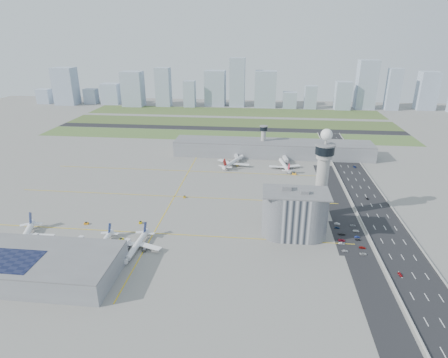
# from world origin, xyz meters

# --- Properties ---
(ground) EXTENTS (1000.00, 1000.00, 0.00)m
(ground) POSITION_xyz_m (0.00, 0.00, 0.00)
(ground) COLOR gray
(grass_strip_0) EXTENTS (480.00, 50.00, 0.08)m
(grass_strip_0) POSITION_xyz_m (-20.00, 225.00, 0.04)
(grass_strip_0) COLOR #4D6F34
(grass_strip_0) RESTS_ON ground
(grass_strip_1) EXTENTS (480.00, 60.00, 0.08)m
(grass_strip_1) POSITION_xyz_m (-20.00, 300.00, 0.04)
(grass_strip_1) COLOR #415427
(grass_strip_1) RESTS_ON ground
(grass_strip_2) EXTENTS (480.00, 70.00, 0.08)m
(grass_strip_2) POSITION_xyz_m (-20.00, 380.00, 0.04)
(grass_strip_2) COLOR #425B2B
(grass_strip_2) RESTS_ON ground
(runway) EXTENTS (480.00, 22.00, 0.10)m
(runway) POSITION_xyz_m (-20.00, 262.00, 0.06)
(runway) COLOR black
(runway) RESTS_ON ground
(highway) EXTENTS (28.00, 500.00, 0.10)m
(highway) POSITION_xyz_m (115.00, 0.00, 0.05)
(highway) COLOR black
(highway) RESTS_ON ground
(barrier_left) EXTENTS (0.60, 500.00, 1.20)m
(barrier_left) POSITION_xyz_m (101.00, 0.00, 0.60)
(barrier_left) COLOR #9E9E99
(barrier_left) RESTS_ON ground
(barrier_right) EXTENTS (0.60, 500.00, 1.20)m
(barrier_right) POSITION_xyz_m (129.00, 0.00, 0.60)
(barrier_right) COLOR #9E9E99
(barrier_right) RESTS_ON ground
(landside_road) EXTENTS (18.00, 260.00, 0.08)m
(landside_road) POSITION_xyz_m (90.00, -10.00, 0.04)
(landside_road) COLOR black
(landside_road) RESTS_ON ground
(parking_lot) EXTENTS (20.00, 44.00, 0.10)m
(parking_lot) POSITION_xyz_m (88.00, -22.00, 0.05)
(parking_lot) COLOR black
(parking_lot) RESTS_ON ground
(taxiway_line_h_0) EXTENTS (260.00, 0.60, 0.01)m
(taxiway_line_h_0) POSITION_xyz_m (-40.00, -30.00, 0.01)
(taxiway_line_h_0) COLOR yellow
(taxiway_line_h_0) RESTS_ON ground
(taxiway_line_h_1) EXTENTS (260.00, 0.60, 0.01)m
(taxiway_line_h_1) POSITION_xyz_m (-40.00, 30.00, 0.01)
(taxiway_line_h_1) COLOR yellow
(taxiway_line_h_1) RESTS_ON ground
(taxiway_line_h_2) EXTENTS (260.00, 0.60, 0.01)m
(taxiway_line_h_2) POSITION_xyz_m (-40.00, 90.00, 0.01)
(taxiway_line_h_2) COLOR yellow
(taxiway_line_h_2) RESTS_ON ground
(taxiway_line_v) EXTENTS (0.60, 260.00, 0.01)m
(taxiway_line_v) POSITION_xyz_m (-40.00, 30.00, 0.01)
(taxiway_line_v) COLOR yellow
(taxiway_line_v) RESTS_ON ground
(control_tower) EXTENTS (14.00, 14.00, 64.50)m
(control_tower) POSITION_xyz_m (72.00, 8.00, 35.04)
(control_tower) COLOR #ADAAA5
(control_tower) RESTS_ON ground
(secondary_tower) EXTENTS (8.60, 8.60, 31.90)m
(secondary_tower) POSITION_xyz_m (30.00, 150.00, 18.80)
(secondary_tower) COLOR #ADAAA5
(secondary_tower) RESTS_ON ground
(admin_building) EXTENTS (42.00, 24.00, 33.50)m
(admin_building) POSITION_xyz_m (51.99, -22.00, 15.30)
(admin_building) COLOR #B2B2B7
(admin_building) RESTS_ON ground
(terminal_pier) EXTENTS (210.00, 32.00, 15.80)m
(terminal_pier) POSITION_xyz_m (40.00, 148.00, 7.90)
(terminal_pier) COLOR gray
(terminal_pier) RESTS_ON ground
(near_terminal) EXTENTS (84.00, 42.00, 13.00)m
(near_terminal) POSITION_xyz_m (-88.07, -82.02, 6.43)
(near_terminal) COLOR gray
(near_terminal) RESTS_ON ground
(airplane_near_a) EXTENTS (47.30, 51.25, 11.77)m
(airplane_near_a) POSITION_xyz_m (-117.78, -50.13, 5.88)
(airplane_near_a) COLOR white
(airplane_near_a) RESTS_ON ground
(airplane_near_b) EXTENTS (29.97, 35.02, 9.64)m
(airplane_near_b) POSITION_xyz_m (-66.28, -52.67, 4.82)
(airplane_near_b) COLOR white
(airplane_near_b) RESTS_ON ground
(airplane_near_c) EXTENTS (33.22, 38.52, 10.39)m
(airplane_near_c) POSITION_xyz_m (-44.52, -51.17, 5.19)
(airplane_near_c) COLOR white
(airplane_near_c) RESTS_ON ground
(airplane_far_a) EXTENTS (48.51, 51.86, 11.61)m
(airplane_far_a) POSITION_xyz_m (1.18, 112.52, 5.81)
(airplane_far_a) COLOR white
(airplane_far_a) RESTS_ON ground
(airplane_far_b) EXTENTS (37.97, 42.32, 10.34)m
(airplane_far_b) POSITION_xyz_m (51.64, 108.17, 5.17)
(airplane_far_b) COLOR white
(airplane_far_b) RESTS_ON ground
(jet_bridge_near_0) EXTENTS (5.39, 14.31, 5.70)m
(jet_bridge_near_0) POSITION_xyz_m (-113.00, -61.00, 2.85)
(jet_bridge_near_0) COLOR silver
(jet_bridge_near_0) RESTS_ON ground
(jet_bridge_near_1) EXTENTS (5.39, 14.31, 5.70)m
(jet_bridge_near_1) POSITION_xyz_m (-83.00, -61.00, 2.85)
(jet_bridge_near_1) COLOR silver
(jet_bridge_near_1) RESTS_ON ground
(jet_bridge_near_2) EXTENTS (5.39, 14.31, 5.70)m
(jet_bridge_near_2) POSITION_xyz_m (-53.00, -61.00, 2.85)
(jet_bridge_near_2) COLOR silver
(jet_bridge_near_2) RESTS_ON ground
(jet_bridge_far_0) EXTENTS (5.39, 14.31, 5.70)m
(jet_bridge_far_0) POSITION_xyz_m (2.00, 132.00, 2.85)
(jet_bridge_far_0) COLOR silver
(jet_bridge_far_0) RESTS_ON ground
(jet_bridge_far_1) EXTENTS (5.39, 14.31, 5.70)m
(jet_bridge_far_1) POSITION_xyz_m (52.00, 132.00, 2.85)
(jet_bridge_far_1) COLOR silver
(jet_bridge_far_1) RESTS_ON ground
(tug_0) EXTENTS (3.10, 2.30, 1.69)m
(tug_0) POSITION_xyz_m (-90.04, -22.86, 0.85)
(tug_0) COLOR orange
(tug_0) RESTS_ON ground
(tug_1) EXTENTS (2.33, 3.02, 1.58)m
(tug_1) POSITION_xyz_m (-53.09, -17.42, 0.79)
(tug_1) COLOR #CFA903
(tug_1) RESTS_ON ground
(tug_2) EXTENTS (2.42, 3.41, 1.92)m
(tug_2) POSITION_xyz_m (-57.91, -41.79, 0.96)
(tug_2) COLOR #FAEA02
(tug_2) RESTS_ON ground
(tug_3) EXTENTS (2.35, 3.07, 1.63)m
(tug_3) POSITION_xyz_m (-31.42, 28.60, 0.82)
(tug_3) COLOR gold
(tug_3) RESTS_ON ground
(tug_4) EXTENTS (3.53, 3.49, 1.71)m
(tug_4) POSITION_xyz_m (5.93, 110.07, 0.85)
(tug_4) COLOR gold
(tug_4) RESTS_ON ground
(tug_5) EXTENTS (3.70, 2.64, 2.08)m
(tug_5) POSITION_xyz_m (60.02, 91.41, 1.04)
(tug_5) COLOR #FBA622
(tug_5) RESTS_ON ground
(car_lot_0) EXTENTS (3.89, 1.66, 1.31)m
(car_lot_0) POSITION_xyz_m (82.07, -39.41, 0.65)
(car_lot_0) COLOR silver
(car_lot_0) RESTS_ON ground
(car_lot_1) EXTENTS (3.92, 1.69, 1.26)m
(car_lot_1) POSITION_xyz_m (81.83, -30.79, 0.63)
(car_lot_1) COLOR gray
(car_lot_1) RESTS_ON ground
(car_lot_2) EXTENTS (4.36, 2.11, 1.20)m
(car_lot_2) POSITION_xyz_m (82.44, -26.75, 0.60)
(car_lot_2) COLOR maroon
(car_lot_2) RESTS_ON ground
(car_lot_3) EXTENTS (4.57, 2.29, 1.27)m
(car_lot_3) POSITION_xyz_m (84.05, -18.82, 0.64)
(car_lot_3) COLOR #232427
(car_lot_3) RESTS_ON ground
(car_lot_4) EXTENTS (3.47, 1.61, 1.15)m
(car_lot_4) POSITION_xyz_m (82.33, -10.08, 0.58)
(car_lot_4) COLOR #0C254F
(car_lot_4) RESTS_ON ground
(car_lot_5) EXTENTS (4.02, 1.68, 1.29)m
(car_lot_5) POSITION_xyz_m (83.30, -4.58, 0.65)
(car_lot_5) COLOR silver
(car_lot_5) RESTS_ON ground
(car_lot_6) EXTENTS (4.44, 2.26, 1.20)m
(car_lot_6) POSITION_xyz_m (92.37, -41.66, 0.60)
(car_lot_6) COLOR #ACACAC
(car_lot_6) RESTS_ON ground
(car_lot_7) EXTENTS (4.07, 1.85, 1.16)m
(car_lot_7) POSITION_xyz_m (93.57, -34.28, 0.58)
(car_lot_7) COLOR maroon
(car_lot_7) RESTS_ON ground
(car_lot_8) EXTENTS (3.58, 1.63, 1.19)m
(car_lot_8) POSITION_xyz_m (93.08, -24.76, 0.60)
(car_lot_8) COLOR black
(car_lot_8) RESTS_ON ground
(car_lot_9) EXTENTS (3.63, 1.68, 1.15)m
(car_lot_9) POSITION_xyz_m (93.11, -21.37, 0.58)
(car_lot_9) COLOR navy
(car_lot_9) RESTS_ON ground
(car_lot_10) EXTENTS (4.26, 2.11, 1.16)m
(car_lot_10) POSITION_xyz_m (94.13, -13.29, 0.58)
(car_lot_10) COLOR silver
(car_lot_10) RESTS_ON ground
(car_lot_11) EXTENTS (4.04, 2.04, 1.12)m
(car_lot_11) POSITION_xyz_m (93.71, -5.71, 0.56)
(car_lot_11) COLOR #9FA0A4
(car_lot_11) RESTS_ON ground
(car_hw_0) EXTENTS (1.86, 3.76, 1.23)m
(car_hw_0) POSITION_xyz_m (107.65, -60.43, 0.62)
(car_hw_0) COLOR #A1131A
(car_hw_0) RESTS_ON ground
(car_hw_1) EXTENTS (1.72, 3.60, 1.14)m
(car_hw_1) POSITION_xyz_m (114.51, 41.30, 0.57)
(car_hw_1) COLOR black
(car_hw_1) RESTS_ON ground
(car_hw_2) EXTENTS (2.64, 4.94, 1.32)m
(car_hw_2) POSITION_xyz_m (120.84, 117.96, 0.66)
(car_hw_2) COLOR navy
(car_hw_2) RESTS_ON ground
(car_hw_4) EXTENTS (1.56, 3.35, 1.11)m
(car_hw_4) POSITION_xyz_m (108.45, 181.78, 0.56)
(car_hw_4) COLOR gray
(car_hw_4) RESTS_ON ground
(skyline_bldg_0) EXTENTS (24.05, 19.24, 26.50)m
(skyline_bldg_0) POSITION_xyz_m (-377.77, 421.70, 13.25)
(skyline_bldg_0) COLOR #9EADC1
(skyline_bldg_0) RESTS_ON ground
(skyline_bldg_1) EXTENTS (37.63, 30.10, 65.60)m
(skyline_bldg_1) POSITION_xyz_m (-331.22, 417.61, 32.80)
(skyline_bldg_1) COLOR #9EADC1
(skyline_bldg_1) RESTS_ON ground
(skyline_bldg_2) EXTENTS (22.81, 18.25, 26.79)m
(skyline_bldg_2) POSITION_xyz_m (-291.25, 430.16, 13.39)
(skyline_bldg_2) COLOR #9EADC1
(skyline_bldg_2) RESTS_ON ground
(skyline_bldg_3) EXTENTS (32.30, 25.84, 36.93)m
(skyline_bldg_3) POSITION_xyz_m (-252.58, 431.35, 18.47)
(skyline_bldg_3) COLOR #9EADC1
(skyline_bldg_3) RESTS_ON ground
(skyline_bldg_4) EXTENTS (35.81, 28.65, 60.36)m
(skyline_bldg_4) POSITION_xyz_m (-204.47, 415.19, 30.18)
(skyline_bldg_4) COLOR #9EADC1
(skyline_bldg_4) RESTS_ON ground
(skyline_bldg_5) EXTENTS (25.49, 20.39, 66.89)m
(skyline_bldg_5) POSITION_xyz_m (-150.11, 419.66, 33.44)
(skyline_bldg_5) COLOR #9EADC1
(skyline_bldg_5) RESTS_ON ground
(skyline_bldg_6) EXTENTS (20.04, 16.03, 45.20)m
(skyline_bldg_6) POSITION_xyz_m (-102.68, 417.90, 22.60)
(skyline_bldg_6) COLOR #9EADC1
(skyline_bldg_6) RESTS_ON ground
(skyline_bldg_7) EXTENTS (35.76, 28.61, 61.22)m
(skyline_bldg_7) POSITION_xyz_m (-59.44, 436.89, 30.61)
(skyline_bldg_7) COLOR #9EADC1
(skyline_bldg_7) RESTS_ON ground
(skyline_bldg_8) EXTENTS (26.33, 21.06, 83.39)m
(skyline_bldg_8) POSITION_xyz_m (-19.42, 431.56, 41.69)
(skyline_bldg_8) COLOR #9EADC1
(skyline_bldg_8) RESTS_ON ground
(skyline_bldg_9) EXTENTS (36.96, 29.57, 62.11)m
(skyline_bldg_9) POSITION_xyz_m (30.27, 432.32, 31.06)
(skyline_bldg_9) COLOR #9EADC1
(skyline_bldg_9) RESTS_ON ground
(skyline_bldg_10) EXTENTS (23.01, 18.41, 27.75)m
(skyline_bldg_10) POSITION_xyz_m (73.27, 423.68, 13.87)
(skyline_bldg_10) COLOR #9EADC1
(skyline_bldg_10) RESTS_ON ground
(skyline_bldg_11) EXTENTS (20.22, 16.18, 38.97)m
(skyline_bldg_11) POSITION_xyz_m (108.28, 423.34, 19.48)
(skyline_bldg_11) COLOR #9EADC1
(skyline_bldg_11) RESTS_ON ground
(skyline_bldg_12) EXTENTS (26.14, 20.92, 46.89)m
(skyline_bldg_12) POSITION_xyz_m (162.17, 421.29, 23.44)
(skyline_bldg_12) COLOR #9EADC1
(skyline_bldg_12) RESTS_ON ground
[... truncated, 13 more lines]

